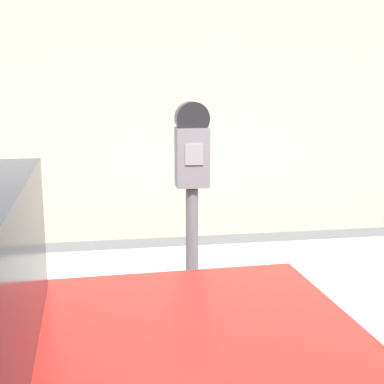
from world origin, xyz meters
name	(u,v)px	position (x,y,z in m)	size (l,w,h in m)	color
sidewalk	(207,299)	(0.00, 2.20, 0.05)	(24.00, 2.80, 0.10)	#ADAAA3
building_facade	(170,22)	(0.00, 4.47, 2.60)	(24.00, 0.30, 5.19)	beige
parking_meter	(192,189)	(-0.31, 1.11, 1.23)	(0.20, 0.15, 1.66)	slate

